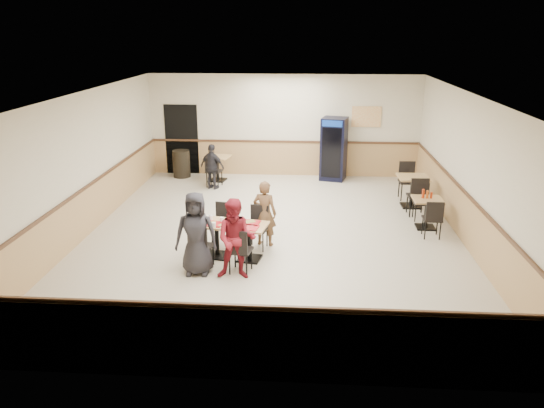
# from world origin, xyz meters

# --- Properties ---
(ground) EXTENTS (10.00, 10.00, 0.00)m
(ground) POSITION_xyz_m (0.00, 0.00, 0.00)
(ground) COLOR beige
(ground) RESTS_ON ground
(room_shell) EXTENTS (10.00, 10.00, 10.00)m
(room_shell) POSITION_xyz_m (1.78, 2.55, 0.58)
(room_shell) COLOR silver
(room_shell) RESTS_ON ground
(main_table) EXTENTS (1.41, 0.88, 0.70)m
(main_table) POSITION_xyz_m (-0.68, -1.25, 0.47)
(main_table) COLOR black
(main_table) RESTS_ON ground
(main_chairs) EXTENTS (1.41, 1.72, 0.89)m
(main_chairs) POSITION_xyz_m (-0.73, -1.24, 0.44)
(main_chairs) COLOR black
(main_chairs) RESTS_ON ground
(diner_woman_left) EXTENTS (0.77, 0.52, 1.53)m
(diner_woman_left) POSITION_xyz_m (-1.24, -1.96, 0.76)
(diner_woman_left) COLOR #222127
(diner_woman_left) RESTS_ON ground
(diner_woman_right) EXTENTS (0.72, 0.56, 1.47)m
(diner_woman_right) POSITION_xyz_m (-0.50, -2.09, 0.73)
(diner_woman_right) COLOR maroon
(diner_woman_right) RESTS_ON ground
(diner_man_opposite) EXTENTS (0.56, 0.44, 1.36)m
(diner_man_opposite) POSITION_xyz_m (-0.13, -0.54, 0.68)
(diner_man_opposite) COLOR brown
(diner_man_opposite) RESTS_ON ground
(lone_diner) EXTENTS (0.80, 0.56, 1.26)m
(lone_diner) POSITION_xyz_m (-1.89, 3.37, 0.63)
(lone_diner) COLOR #222127
(lone_diner) RESTS_ON ground
(tabletop_clutter) EXTENTS (1.16, 0.64, 0.12)m
(tabletop_clutter) POSITION_xyz_m (-0.72, -1.29, 0.73)
(tabletop_clutter) COLOR #AE0B13
(tabletop_clutter) RESTS_ON main_table
(side_table_near) EXTENTS (0.64, 0.64, 0.68)m
(side_table_near) POSITION_xyz_m (3.37, 0.66, 0.45)
(side_table_near) COLOR black
(side_table_near) RESTS_ON ground
(side_table_near_chair_south) EXTENTS (0.41, 0.41, 0.86)m
(side_table_near_chair_south) POSITION_xyz_m (3.37, 0.11, 0.43)
(side_table_near_chair_south) COLOR black
(side_table_near_chair_south) RESTS_ON ground
(side_table_near_chair_north) EXTENTS (0.41, 0.41, 0.86)m
(side_table_near_chair_north) POSITION_xyz_m (3.37, 1.21, 0.43)
(side_table_near_chair_north) COLOR black
(side_table_near_chair_north) RESTS_ON ground
(side_table_far) EXTENTS (0.75, 0.75, 0.78)m
(side_table_far) POSITION_xyz_m (3.32, 2.16, 0.52)
(side_table_far) COLOR black
(side_table_far) RESTS_ON ground
(side_table_far_chair_south) EXTENTS (0.47, 0.47, 0.99)m
(side_table_far_chair_south) POSITION_xyz_m (3.32, 1.53, 0.49)
(side_table_far_chair_south) COLOR black
(side_table_far_chair_south) RESTS_ON ground
(side_table_far_chair_north) EXTENTS (0.47, 0.47, 0.99)m
(side_table_far_chair_north) POSITION_xyz_m (3.32, 2.78, 0.49)
(side_table_far_chair_north) COLOR black
(side_table_far_chair_north) RESTS_ON ground
(condiment_caddy) EXTENTS (0.23, 0.06, 0.20)m
(condiment_caddy) POSITION_xyz_m (3.34, 0.71, 0.77)
(condiment_caddy) COLOR #A32B0B
(condiment_caddy) RESTS_ON side_table_near
(back_table) EXTENTS (0.79, 0.79, 0.73)m
(back_table) POSITION_xyz_m (-1.89, 4.20, 0.49)
(back_table) COLOR black
(back_table) RESTS_ON ground
(back_table_chair_lone) EXTENTS (0.49, 0.49, 0.92)m
(back_table_chair_lone) POSITION_xyz_m (-1.89, 3.62, 0.46)
(back_table_chair_lone) COLOR black
(back_table_chair_lone) RESTS_ON ground
(pepsi_cooler) EXTENTS (0.83, 0.83, 1.82)m
(pepsi_cooler) POSITION_xyz_m (1.47, 4.59, 0.91)
(pepsi_cooler) COLOR black
(pepsi_cooler) RESTS_ON ground
(trash_bin) EXTENTS (0.51, 0.51, 0.81)m
(trash_bin) POSITION_xyz_m (-3.04, 4.55, 0.40)
(trash_bin) COLOR black
(trash_bin) RESTS_ON ground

